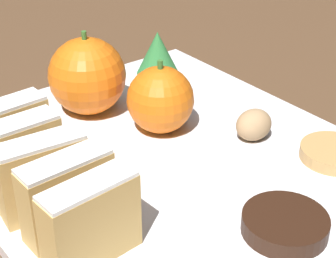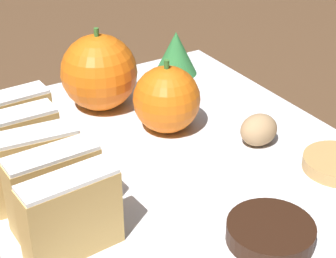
# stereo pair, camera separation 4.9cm
# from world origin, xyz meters

# --- Properties ---
(ground_plane) EXTENTS (6.00, 6.00, 0.00)m
(ground_plane) POSITION_xyz_m (0.00, 0.00, 0.00)
(ground_plane) COLOR #513823
(serving_platter) EXTENTS (0.34, 0.40, 0.01)m
(serving_platter) POSITION_xyz_m (0.00, 0.00, 0.01)
(serving_platter) COLOR white
(serving_platter) RESTS_ON ground_plane
(stollen_slice_front) EXTENTS (0.07, 0.03, 0.06)m
(stollen_slice_front) POSITION_xyz_m (-0.12, -0.07, 0.04)
(stollen_slice_front) COLOR tan
(stollen_slice_front) RESTS_ON serving_platter
(stollen_slice_second) EXTENTS (0.07, 0.03, 0.06)m
(stollen_slice_second) POSITION_xyz_m (-0.12, -0.03, 0.04)
(stollen_slice_second) COLOR tan
(stollen_slice_second) RESTS_ON serving_platter
(stollen_slice_third) EXTENTS (0.07, 0.03, 0.06)m
(stollen_slice_third) POSITION_xyz_m (-0.12, 0.00, 0.04)
(stollen_slice_third) COLOR tan
(stollen_slice_third) RESTS_ON serving_platter
(stollen_slice_fourth) EXTENTS (0.07, 0.02, 0.06)m
(stollen_slice_fourth) POSITION_xyz_m (-0.12, 0.04, 0.04)
(stollen_slice_fourth) COLOR tan
(stollen_slice_fourth) RESTS_ON serving_platter
(stollen_slice_fifth) EXTENTS (0.07, 0.03, 0.06)m
(stollen_slice_fifth) POSITION_xyz_m (-0.12, 0.07, 0.04)
(stollen_slice_fifth) COLOR tan
(stollen_slice_fifth) RESTS_ON serving_platter
(orange_near) EXTENTS (0.06, 0.06, 0.07)m
(orange_near) POSITION_xyz_m (0.03, 0.05, 0.04)
(orange_near) COLOR orange
(orange_near) RESTS_ON serving_platter
(orange_far) EXTENTS (0.08, 0.08, 0.09)m
(orange_far) POSITION_xyz_m (-0.01, 0.12, 0.05)
(orange_far) COLOR orange
(orange_far) RESTS_ON serving_platter
(walnut) EXTENTS (0.04, 0.03, 0.03)m
(walnut) POSITION_xyz_m (0.08, -0.02, 0.03)
(walnut) COLOR tan
(walnut) RESTS_ON serving_platter
(chocolate_cookie) EXTENTS (0.06, 0.06, 0.01)m
(chocolate_cookie) POSITION_xyz_m (0.01, -0.13, 0.02)
(chocolate_cookie) COLOR black
(chocolate_cookie) RESTS_ON serving_platter
(evergreen_sprig) EXTENTS (0.05, 0.05, 0.05)m
(evergreen_sprig) POSITION_xyz_m (0.10, 0.15, 0.04)
(evergreen_sprig) COLOR #2D7538
(evergreen_sprig) RESTS_ON serving_platter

